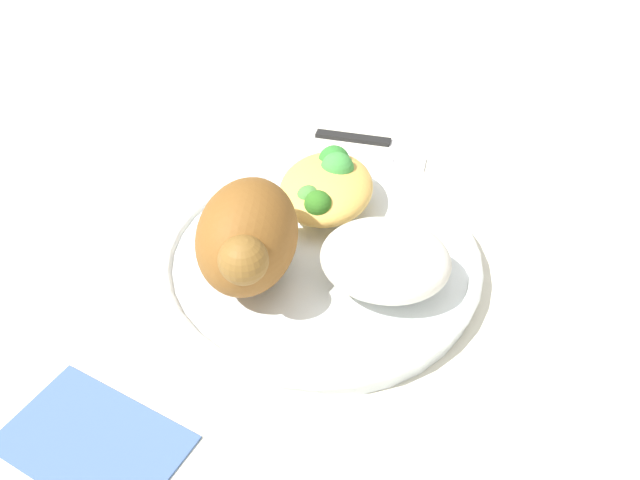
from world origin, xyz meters
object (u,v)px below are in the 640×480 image
(fork, at_px, (365,156))
(roasted_chicken, at_px, (248,238))
(mac_cheese_with_broccoli, at_px, (327,185))
(knife, at_px, (389,142))
(napkin, at_px, (93,441))
(rice_pile, at_px, (385,260))
(plate, at_px, (320,259))

(fork, bearing_deg, roasted_chicken, -14.38)
(mac_cheese_with_broccoli, distance_m, knife, 0.15)
(mac_cheese_with_broccoli, xyz_separation_m, napkin, (0.24, -0.10, -0.04))
(rice_pile, bearing_deg, roasted_chicken, -80.41)
(mac_cheese_with_broccoli, bearing_deg, roasted_chicken, -19.79)
(plate, distance_m, fork, 0.17)
(rice_pile, distance_m, napkin, 0.23)
(knife, bearing_deg, roasted_chicken, -17.31)
(mac_cheese_with_broccoli, bearing_deg, rice_pile, 34.84)
(roasted_chicken, bearing_deg, plate, 134.47)
(fork, bearing_deg, rice_pile, 12.30)
(napkin, bearing_deg, plate, 149.82)
(mac_cheese_with_broccoli, distance_m, fork, 0.12)
(roasted_chicken, relative_size, fork, 0.74)
(plate, height_order, knife, plate)
(mac_cheese_with_broccoli, xyz_separation_m, fork, (-0.11, 0.02, -0.04))
(rice_pile, relative_size, fork, 0.67)
(plate, distance_m, napkin, 0.21)
(plate, bearing_deg, napkin, -30.18)
(mac_cheese_with_broccoli, bearing_deg, plate, 6.22)
(knife, distance_m, napkin, 0.41)
(mac_cheese_with_broccoli, bearing_deg, knife, 164.56)
(plate, height_order, roasted_chicken, roasted_chicken)
(plate, relative_size, rice_pile, 2.69)
(roasted_chicken, relative_size, knife, 0.56)
(fork, relative_size, napkin, 1.25)
(rice_pile, relative_size, knife, 0.50)
(knife, bearing_deg, fork, -34.86)
(fork, relative_size, knife, 0.75)
(fork, xyz_separation_m, napkin, (0.35, -0.12, -0.00))
(plate, relative_size, knife, 1.35)
(roasted_chicken, relative_size, rice_pile, 1.11)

